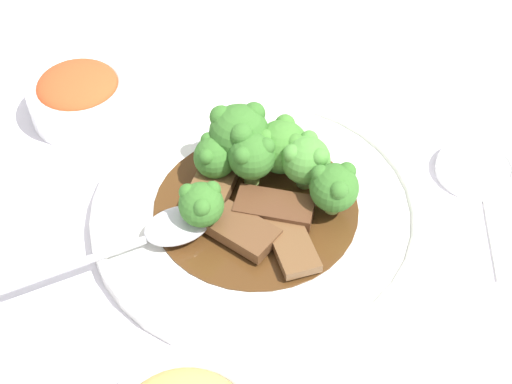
{
  "coord_description": "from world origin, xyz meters",
  "views": [
    {
      "loc": [
        0.41,
        -0.06,
        0.49
      ],
      "look_at": [
        0.0,
        0.0,
        0.03
      ],
      "focal_mm": 50.0,
      "sensor_mm": 36.0,
      "label": 1
    }
  ],
  "objects_px": {
    "beef_strip_1": "(208,195)",
    "beef_strip_2": "(274,208)",
    "broccoli_floret_2": "(251,155)",
    "serving_spoon": "(153,235)",
    "sauce_dish": "(476,168)",
    "broccoli_floret_1": "(282,146)",
    "side_bowl_kimchi": "(80,95)",
    "broccoli_floret_6": "(239,133)",
    "broccoli_floret_0": "(334,187)",
    "beef_strip_0": "(243,231)",
    "broccoli_floret_4": "(306,159)",
    "broccoli_floret_5": "(215,156)",
    "beef_strip_3": "(291,243)",
    "broccoli_floret_3": "(201,204)",
    "main_plate": "(256,210)"
  },
  "relations": [
    {
      "from": "beef_strip_1",
      "to": "beef_strip_2",
      "type": "height_order",
      "value": "beef_strip_2"
    },
    {
      "from": "broccoli_floret_2",
      "to": "serving_spoon",
      "type": "distance_m",
      "value": 0.11
    },
    {
      "from": "serving_spoon",
      "to": "sauce_dish",
      "type": "height_order",
      "value": "serving_spoon"
    },
    {
      "from": "broccoli_floret_1",
      "to": "side_bowl_kimchi",
      "type": "distance_m",
      "value": 0.22
    },
    {
      "from": "broccoli_floret_6",
      "to": "sauce_dish",
      "type": "distance_m",
      "value": 0.23
    },
    {
      "from": "broccoli_floret_0",
      "to": "broccoli_floret_1",
      "type": "relative_size",
      "value": 0.94
    },
    {
      "from": "beef_strip_0",
      "to": "broccoli_floret_0",
      "type": "distance_m",
      "value": 0.09
    },
    {
      "from": "broccoli_floret_6",
      "to": "side_bowl_kimchi",
      "type": "xyz_separation_m",
      "value": [
        -0.11,
        -0.15,
        -0.03
      ]
    },
    {
      "from": "beef_strip_0",
      "to": "serving_spoon",
      "type": "distance_m",
      "value": 0.07
    },
    {
      "from": "broccoli_floret_0",
      "to": "side_bowl_kimchi",
      "type": "distance_m",
      "value": 0.28
    },
    {
      "from": "broccoli_floret_1",
      "to": "broccoli_floret_2",
      "type": "xyz_separation_m",
      "value": [
        0.01,
        -0.03,
        0.0
      ]
    },
    {
      "from": "broccoli_floret_6",
      "to": "beef_strip_0",
      "type": "bearing_deg",
      "value": -5.43
    },
    {
      "from": "broccoli_floret_2",
      "to": "broccoli_floret_4",
      "type": "xyz_separation_m",
      "value": [
        0.01,
        0.05,
        -0.0
      ]
    },
    {
      "from": "broccoli_floret_1",
      "to": "broccoli_floret_4",
      "type": "distance_m",
      "value": 0.03
    },
    {
      "from": "side_bowl_kimchi",
      "to": "sauce_dish",
      "type": "xyz_separation_m",
      "value": [
        0.14,
        0.37,
        -0.02
      ]
    },
    {
      "from": "beef_strip_0",
      "to": "serving_spoon",
      "type": "bearing_deg",
      "value": -94.93
    },
    {
      "from": "beef_strip_1",
      "to": "sauce_dish",
      "type": "distance_m",
      "value": 0.25
    },
    {
      "from": "broccoli_floret_2",
      "to": "sauce_dish",
      "type": "bearing_deg",
      "value": 89.65
    },
    {
      "from": "beef_strip_0",
      "to": "broccoli_floret_5",
      "type": "bearing_deg",
      "value": -168.21
    },
    {
      "from": "broccoli_floret_0",
      "to": "sauce_dish",
      "type": "relative_size",
      "value": 0.65
    },
    {
      "from": "broccoli_floret_1",
      "to": "sauce_dish",
      "type": "height_order",
      "value": "broccoli_floret_1"
    },
    {
      "from": "beef_strip_2",
      "to": "broccoli_floret_5",
      "type": "xyz_separation_m",
      "value": [
        -0.05,
        -0.05,
        0.02
      ]
    },
    {
      "from": "beef_strip_3",
      "to": "broccoli_floret_4",
      "type": "xyz_separation_m",
      "value": [
        -0.07,
        0.02,
        0.03
      ]
    },
    {
      "from": "broccoli_floret_5",
      "to": "side_bowl_kimchi",
      "type": "bearing_deg",
      "value": -134.72
    },
    {
      "from": "beef_strip_0",
      "to": "broccoli_floret_1",
      "type": "bearing_deg",
      "value": 148.99
    },
    {
      "from": "broccoli_floret_0",
      "to": "broccoli_floret_3",
      "type": "bearing_deg",
      "value": -87.6
    },
    {
      "from": "broccoli_floret_1",
      "to": "broccoli_floret_2",
      "type": "bearing_deg",
      "value": -65.71
    },
    {
      "from": "broccoli_floret_2",
      "to": "broccoli_floret_5",
      "type": "distance_m",
      "value": 0.03
    },
    {
      "from": "beef_strip_0",
      "to": "broccoli_floret_5",
      "type": "relative_size",
      "value": 1.52
    },
    {
      "from": "beef_strip_0",
      "to": "beef_strip_3",
      "type": "bearing_deg",
      "value": 65.83
    },
    {
      "from": "main_plate",
      "to": "beef_strip_3",
      "type": "bearing_deg",
      "value": 23.4
    },
    {
      "from": "beef_strip_1",
      "to": "broccoli_floret_1",
      "type": "height_order",
      "value": "broccoli_floret_1"
    },
    {
      "from": "broccoli_floret_1",
      "to": "broccoli_floret_3",
      "type": "relative_size",
      "value": 1.07
    },
    {
      "from": "beef_strip_3",
      "to": "serving_spoon",
      "type": "relative_size",
      "value": 0.31
    },
    {
      "from": "beef_strip_0",
      "to": "broccoli_floret_3",
      "type": "xyz_separation_m",
      "value": [
        -0.01,
        -0.03,
        0.02
      ]
    },
    {
      "from": "broccoli_floret_4",
      "to": "broccoli_floret_2",
      "type": "bearing_deg",
      "value": -101.06
    },
    {
      "from": "beef_strip_2",
      "to": "beef_strip_3",
      "type": "height_order",
      "value": "beef_strip_2"
    },
    {
      "from": "beef_strip_1",
      "to": "beef_strip_2",
      "type": "bearing_deg",
      "value": 66.51
    },
    {
      "from": "broccoli_floret_5",
      "to": "sauce_dish",
      "type": "height_order",
      "value": "broccoli_floret_5"
    },
    {
      "from": "beef_strip_1",
      "to": "broccoli_floret_0",
      "type": "distance_m",
      "value": 0.11
    },
    {
      "from": "main_plate",
      "to": "broccoli_floret_3",
      "type": "relative_size",
      "value": 6.08
    },
    {
      "from": "broccoli_floret_0",
      "to": "side_bowl_kimchi",
      "type": "height_order",
      "value": "broccoli_floret_0"
    },
    {
      "from": "beef_strip_2",
      "to": "broccoli_floret_6",
      "type": "relative_size",
      "value": 1.19
    },
    {
      "from": "beef_strip_1",
      "to": "sauce_dish",
      "type": "xyz_separation_m",
      "value": [
        -0.01,
        0.25,
        -0.02
      ]
    },
    {
      "from": "beef_strip_0",
      "to": "broccoli_floret_6",
      "type": "relative_size",
      "value": 1.04
    },
    {
      "from": "broccoli_floret_2",
      "to": "serving_spoon",
      "type": "height_order",
      "value": "broccoli_floret_2"
    },
    {
      "from": "broccoli_floret_0",
      "to": "beef_strip_3",
      "type": "bearing_deg",
      "value": -49.61
    },
    {
      "from": "serving_spoon",
      "to": "broccoli_floret_3",
      "type": "bearing_deg",
      "value": 100.27
    },
    {
      "from": "broccoli_floret_2",
      "to": "serving_spoon",
      "type": "xyz_separation_m",
      "value": [
        0.05,
        -0.09,
        -0.03
      ]
    },
    {
      "from": "serving_spoon",
      "to": "side_bowl_kimchi",
      "type": "relative_size",
      "value": 2.13
    }
  ]
}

